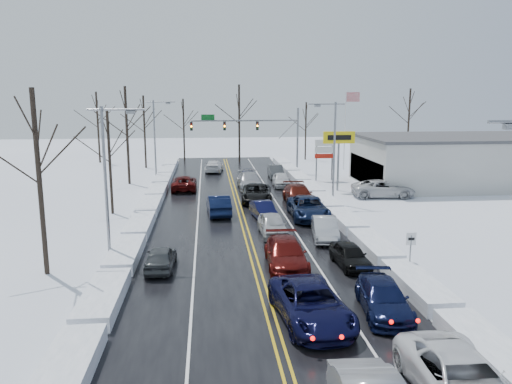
{
  "coord_description": "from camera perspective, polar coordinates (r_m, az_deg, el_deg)",
  "views": [
    {
      "loc": [
        -2.65,
        -32.9,
        9.65
      ],
      "look_at": [
        0.91,
        3.31,
        2.5
      ],
      "focal_mm": 35.0,
      "sensor_mm": 36.0,
      "label": 1
    }
  ],
  "objects": [
    {
      "name": "ground",
      "position": [
        34.39,
        -0.97,
        -5.18
      ],
      "size": [
        160.0,
        160.0,
        0.0
      ],
      "primitive_type": "plane",
      "color": "white",
      "rests_on": "ground"
    },
    {
      "name": "road_surface",
      "position": [
        36.31,
        -1.23,
        -4.29
      ],
      "size": [
        14.0,
        84.0,
        0.01
      ],
      "primitive_type": "cube",
      "color": "black",
      "rests_on": "ground"
    },
    {
      "name": "snow_bank_left",
      "position": [
        36.55,
        -13.23,
        -4.5
      ],
      "size": [
        1.7,
        72.0,
        0.72
      ],
      "primitive_type": "cube",
      "color": "white",
      "rests_on": "ground"
    },
    {
      "name": "snow_bank_right",
      "position": [
        37.63,
        10.42,
        -3.93
      ],
      "size": [
        1.7,
        72.0,
        0.72
      ],
      "primitive_type": "cube",
      "color": "white",
      "rests_on": "ground"
    },
    {
      "name": "traffic_signal_mast",
      "position": [
        61.34,
        0.11,
        7.22
      ],
      "size": [
        13.28,
        0.39,
        8.0
      ],
      "color": "slate",
      "rests_on": "ground"
    },
    {
      "name": "tires_plus_sign",
      "position": [
        50.85,
        9.45,
        5.71
      ],
      "size": [
        3.2,
        0.34,
        6.0
      ],
      "color": "slate",
      "rests_on": "ground"
    },
    {
      "name": "used_vehicles_sign",
      "position": [
        56.81,
        7.83,
        4.62
      ],
      "size": [
        2.2,
        0.22,
        4.65
      ],
      "color": "slate",
      "rests_on": "ground"
    },
    {
      "name": "speed_limit_sign",
      "position": [
        28.32,
        17.27,
        -5.85
      ],
      "size": [
        0.55,
        0.09,
        2.35
      ],
      "color": "slate",
      "rests_on": "ground"
    },
    {
      "name": "flagpole",
      "position": [
        65.48,
        10.28,
        7.69
      ],
      "size": [
        1.87,
        1.2,
        10.0
      ],
      "color": "silver",
      "rests_on": "ground"
    },
    {
      "name": "dealership_building",
      "position": [
        57.87,
        21.87,
        3.38
      ],
      "size": [
        20.4,
        12.4,
        5.3
      ],
      "color": "#BCBCB7",
      "rests_on": "ground"
    },
    {
      "name": "streetlight_ne",
      "position": [
        44.49,
        8.7,
        5.39
      ],
      "size": [
        3.2,
        0.25,
        9.0
      ],
      "color": "slate",
      "rests_on": "ground"
    },
    {
      "name": "streetlight_sw",
      "position": [
        29.76,
        -16.5,
        2.27
      ],
      "size": [
        3.2,
        0.25,
        9.0
      ],
      "color": "slate",
      "rests_on": "ground"
    },
    {
      "name": "streetlight_nw",
      "position": [
        57.34,
        -11.32,
        6.57
      ],
      "size": [
        3.2,
        0.25,
        9.0
      ],
      "color": "slate",
      "rests_on": "ground"
    },
    {
      "name": "tree_left_b",
      "position": [
        28.44,
        -23.8,
        4.8
      ],
      "size": [
        4.0,
        4.0,
        10.0
      ],
      "color": "#2D231C",
      "rests_on": "ground"
    },
    {
      "name": "tree_left_c",
      "position": [
        41.81,
        -16.49,
        5.57
      ],
      "size": [
        3.4,
        3.4,
        8.5
      ],
      "color": "#2D231C",
      "rests_on": "ground"
    },
    {
      "name": "tree_left_d",
      "position": [
        55.61,
        -14.61,
        8.38
      ],
      "size": [
        4.2,
        4.2,
        10.5
      ],
      "color": "#2D231C",
      "rests_on": "ground"
    },
    {
      "name": "tree_left_e",
      "position": [
        67.46,
        -12.68,
        8.29
      ],
      "size": [
        3.8,
        3.8,
        9.5
      ],
      "color": "#2D231C",
      "rests_on": "ground"
    },
    {
      "name": "tree_far_a",
      "position": [
        74.54,
        -17.7,
        8.56
      ],
      "size": [
        4.0,
        4.0,
        10.0
      ],
      "color": "#2D231C",
      "rests_on": "ground"
    },
    {
      "name": "tree_far_b",
      "position": [
        74.05,
        -8.29,
        8.41
      ],
      "size": [
        3.6,
        3.6,
        9.0
      ],
      "color": "#2D231C",
      "rests_on": "ground"
    },
    {
      "name": "tree_far_c",
      "position": [
        72.08,
        -1.94,
        9.55
      ],
      "size": [
        4.4,
        4.4,
        11.0
      ],
      "color": "#2D231C",
      "rests_on": "ground"
    },
    {
      "name": "tree_far_d",
      "position": [
        74.94,
        5.73,
        8.23
      ],
      "size": [
        3.4,
        3.4,
        8.5
      ],
      "color": "#2D231C",
      "rests_on": "ground"
    },
    {
      "name": "tree_far_e",
      "position": [
        80.04,
        17.12,
        8.98
      ],
      "size": [
        4.2,
        4.2,
        10.5
      ],
      "color": "#2D231C",
      "rests_on": "ground"
    },
    {
      "name": "queued_car_2",
      "position": [
        22.39,
        6.27,
        -14.49
      ],
      "size": [
        3.26,
        6.1,
        1.63
      ],
      "primitive_type": "imported",
      "rotation": [
        0.0,
        0.0,
        0.1
      ],
      "color": "black",
      "rests_on": "ground"
    },
    {
      "name": "queued_car_3",
      "position": [
        28.69,
        3.41,
        -8.56
      ],
      "size": [
        2.38,
        5.47,
        1.57
      ],
      "primitive_type": "imported",
      "rotation": [
        0.0,
        0.0,
        -0.03
      ],
      "color": "#4F0D0A",
      "rests_on": "ground"
    },
    {
      "name": "queued_car_4",
      "position": [
        34.84,
        1.9,
        -4.97
      ],
      "size": [
        1.88,
        4.47,
        1.51
      ],
      "primitive_type": "imported",
      "rotation": [
        0.0,
        0.0,
        0.02
      ],
      "color": "#BDBEC0",
      "rests_on": "ground"
    },
    {
      "name": "queued_car_5",
      "position": [
        39.34,
        0.86,
        -3.08
      ],
      "size": [
        1.99,
        4.31,
        1.37
      ],
      "primitive_type": "imported",
      "rotation": [
        0.0,
        0.0,
        0.13
      ],
      "color": "black",
      "rests_on": "ground"
    },
    {
      "name": "queued_car_6",
      "position": [
        45.53,
        0.08,
        -1.12
      ],
      "size": [
        3.19,
        5.98,
        1.6
      ],
      "primitive_type": "imported",
      "rotation": [
        0.0,
        0.0,
        -0.1
      ],
      "color": "black",
      "rests_on": "ground"
    },
    {
      "name": "queued_car_7",
      "position": [
        51.85,
        -0.77,
        0.39
      ],
      "size": [
        2.47,
        5.77,
        1.66
      ],
      "primitive_type": "imported",
      "rotation": [
        0.0,
        0.0,
        0.03
      ],
      "color": "#9B9DA2",
      "rests_on": "ground"
    },
    {
      "name": "queued_car_8",
      "position": [
        56.6,
        -0.97,
        1.3
      ],
      "size": [
        2.09,
        4.2,
        1.38
      ],
      "primitive_type": "imported",
      "rotation": [
        0.0,
        0.0,
        -0.12
      ],
      "color": "black",
      "rests_on": "ground"
    },
    {
      "name": "queued_car_11",
      "position": [
        23.73,
        14.28,
        -13.24
      ],
      "size": [
        2.53,
        5.06,
        1.41
      ],
      "primitive_type": "imported",
      "rotation": [
        0.0,
        0.0,
        -0.12
      ],
      "color": "black",
      "rests_on": "ground"
    },
    {
      "name": "queued_car_12",
      "position": [
        29.23,
        10.65,
        -8.36
      ],
      "size": [
        1.83,
        4.01,
        1.33
      ],
      "primitive_type": "imported",
      "rotation": [
        0.0,
        0.0,
        0.07
      ],
      "color": "black",
      "rests_on": "ground"
    },
    {
      "name": "queued_car_13",
      "position": [
        34.24,
        7.86,
        -5.36
      ],
      "size": [
        2.17,
        4.65,
        1.48
      ],
      "primitive_type": "imported",
      "rotation": [
        0.0,
        0.0,
        -0.14
      ],
      "color": "#ADB0B5",
      "rests_on": "ground"
    },
    {
      "name": "queued_car_14",
      "position": [
        39.73,
        5.97,
        -3.0
      ],
      "size": [
        2.96,
        6.14,
        1.69
      ],
      "primitive_type": "imported",
      "rotation": [
        0.0,
        0.0,
        -0.03
      ],
      "color": "#0B1533",
      "rests_on": "ground"
    },
    {
      "name": "queued_car_15",
      "position": [
        44.89,
        4.84,
        -1.33
      ],
      "size": [
        2.34,
        5.71,
        1.66
      ],
      "primitive_type": "imported",
      "rotation": [
        0.0,
        0.0,
        -0.0
      ],
      "color": "#461009",
      "rests_on": "ground"
    },
    {
      "name": "queued_car_16",
      "position": [
        52.95,
        2.9,
        0.61
      ],
      "size": [
        1.97,
        4.43,
        1.48
      ],
      "primitive_type": "imported",
      "rotation": [
        0.0,
        0.0,
        -0.05
      ],
      "color": "silver",
      "rests_on": "ground"
    },
    {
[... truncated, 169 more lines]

